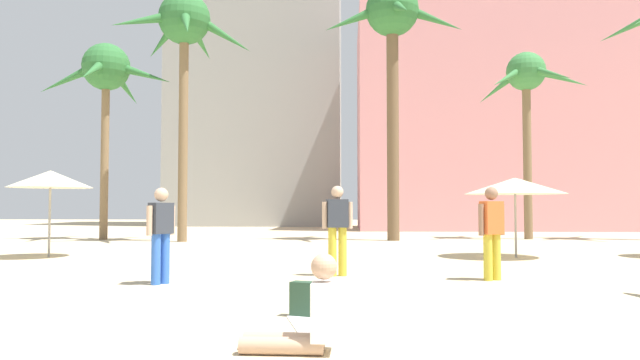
{
  "coord_description": "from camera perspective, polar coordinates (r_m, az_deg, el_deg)",
  "views": [
    {
      "loc": [
        -0.39,
        -5.05,
        1.32
      ],
      "look_at": [
        -0.85,
        4.74,
        1.77
      ],
      "focal_mm": 33.62,
      "sensor_mm": 36.0,
      "label": 1
    }
  ],
  "objects": [
    {
      "name": "hotel_pink",
      "position": [
        38.93,
        15.77,
        5.08
      ],
      "size": [
        16.24,
        9.2,
        12.97
      ],
      "primitive_type": "cube",
      "color": "pink",
      "rests_on": "ground"
    },
    {
      "name": "hotel_tower_gray",
      "position": [
        48.38,
        -5.66,
        13.47
      ],
      "size": [
        12.45,
        10.07,
        29.47
      ],
      "primitive_type": "cube",
      "color": "gray",
      "rests_on": "ground"
    },
    {
      "name": "palm_tree_far_left",
      "position": [
        26.77,
        -19.67,
        9.36
      ],
      "size": [
        5.72,
        5.61,
        8.15
      ],
      "color": "brown",
      "rests_on": "ground"
    },
    {
      "name": "palm_tree_center",
      "position": [
        24.84,
        -12.81,
        13.57
      ],
      "size": [
        5.17,
        5.52,
        9.77
      ],
      "color": "brown",
      "rests_on": "ground"
    },
    {
      "name": "palm_tree_right",
      "position": [
        25.27,
        6.93,
        14.09
      ],
      "size": [
        5.74,
        5.63,
        10.46
      ],
      "color": "brown",
      "rests_on": "ground"
    },
    {
      "name": "palm_tree_far_right",
      "position": [
        27.08,
        19.08,
        8.6
      ],
      "size": [
        4.38,
        4.66,
        7.9
      ],
      "color": "brown",
      "rests_on": "ground"
    },
    {
      "name": "cafe_umbrella_3",
      "position": [
        17.5,
        -24.28,
        0.08
      ],
      "size": [
        2.17,
        2.17,
        2.31
      ],
      "color": "gray",
      "rests_on": "ground"
    },
    {
      "name": "cafe_umbrella_4",
      "position": [
        16.73,
        18.07,
        -0.54
      ],
      "size": [
        2.65,
        2.65,
        2.11
      ],
      "color": "gray",
      "rests_on": "ground"
    },
    {
      "name": "beach_towel",
      "position": [
        7.05,
        4.89,
        -13.35
      ],
      "size": [
        2.0,
        1.44,
        0.01
      ],
      "primitive_type": "cube",
      "rotation": [
        0.0,
        0.0,
        0.22
      ],
      "color": "white",
      "rests_on": "ground"
    },
    {
      "name": "backpack",
      "position": [
        7.4,
        -1.54,
        -11.32
      ],
      "size": [
        0.34,
        0.31,
        0.42
      ],
      "rotation": [
        0.0,
        0.0,
        1.24
      ],
      "color": "#27422E",
      "rests_on": "ground"
    },
    {
      "name": "person_mid_left",
      "position": [
        11.37,
        16.04,
        -4.51
      ],
      "size": [
        0.57,
        0.39,
        1.7
      ],
      "rotation": [
        0.0,
        0.0,
        2.09
      ],
      "color": "gold",
      "rests_on": "ground"
    },
    {
      "name": "person_far_right",
      "position": [
        11.63,
        1.67,
        -4.42
      ],
      "size": [
        0.61,
        0.3,
        1.74
      ],
      "rotation": [
        0.0,
        0.0,
        4.92
      ],
      "color": "gold",
      "rests_on": "ground"
    },
    {
      "name": "person_near_right",
      "position": [
        5.6,
        -1.18,
        -12.94
      ],
      "size": [
        0.88,
        0.4,
        0.9
      ],
      "rotation": [
        0.0,
        0.0,
        3.12
      ],
      "color": "tan",
      "rests_on": "ground"
    },
    {
      "name": "person_mid_center",
      "position": [
        10.73,
        -14.91,
        -4.73
      ],
      "size": [
        0.4,
        0.56,
        1.66
      ],
      "rotation": [
        0.0,
        0.0,
        5.73
      ],
      "color": "blue",
      "rests_on": "ground"
    }
  ]
}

